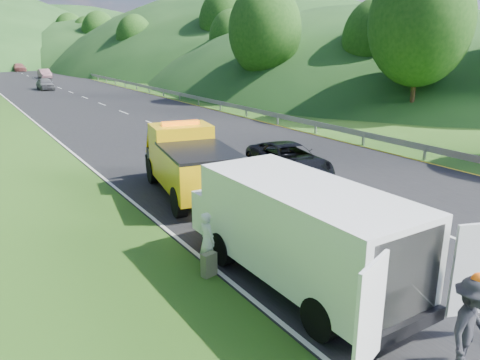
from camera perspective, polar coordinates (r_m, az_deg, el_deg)
ground at (r=13.92m, az=12.15°, el=-7.42°), size 320.00×320.00×0.00m
road_surface at (r=50.75m, az=-18.37°, el=9.50°), size 14.00×200.00×0.02m
guardrail at (r=64.69m, az=-14.81°, el=11.15°), size 0.06×140.00×1.52m
tree_line_right at (r=76.26m, az=-7.28°, el=12.31°), size 14.00×140.00×14.00m
hills_backdrop at (r=144.62m, az=-26.55°, el=12.74°), size 201.00×288.60×44.00m
tow_truck at (r=17.41m, az=-6.18°, el=2.23°), size 3.26×6.39×2.62m
white_van at (r=10.97m, az=7.18°, el=-5.84°), size 3.86×7.04×2.50m
woman at (r=12.21m, az=-3.95°, el=-10.62°), size 0.43×0.57×1.49m
child at (r=11.93m, az=8.76°, el=-11.47°), size 0.48×0.40×0.92m
suitcase at (r=11.70m, az=-3.81°, el=-10.24°), size 0.41×0.29×0.61m
passing_suv at (r=20.31m, az=5.91°, el=0.59°), size 3.01×5.15×1.35m
dist_car_a at (r=60.73m, az=-22.59°, el=10.12°), size 1.62×4.04×1.37m
dist_car_b at (r=79.24m, az=-22.67°, el=11.35°), size 1.48×4.24×1.40m
dist_car_c at (r=99.52m, az=-25.28°, el=11.88°), size 2.04×5.02×1.46m
dist_car_d at (r=114.02m, az=-26.13°, el=12.19°), size 1.62×4.04×1.37m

